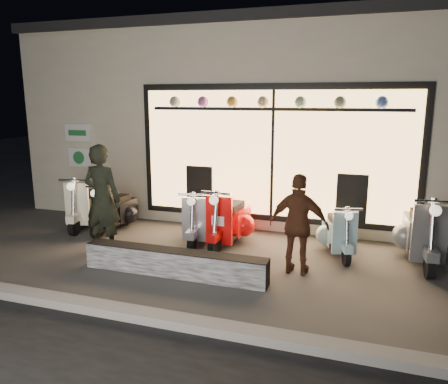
{
  "coord_description": "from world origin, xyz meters",
  "views": [
    {
      "loc": [
        2.53,
        -6.23,
        2.61
      ],
      "look_at": [
        0.26,
        0.6,
        1.05
      ],
      "focal_mm": 35.0,
      "sensor_mm": 36.0,
      "label": 1
    }
  ],
  "objects_px": {
    "woman": "(299,225)",
    "scooter_red": "(231,221)",
    "graffiti_barrier": "(174,263)",
    "man": "(102,199)",
    "scooter_silver": "(202,219)"
  },
  "relations": [
    {
      "from": "scooter_red",
      "to": "woman",
      "type": "xyz_separation_m",
      "value": [
        1.39,
        -1.04,
        0.34
      ]
    },
    {
      "from": "woman",
      "to": "scooter_red",
      "type": "bearing_deg",
      "value": -32.39
    },
    {
      "from": "scooter_red",
      "to": "woman",
      "type": "relative_size",
      "value": 0.96
    },
    {
      "from": "scooter_silver",
      "to": "woman",
      "type": "height_order",
      "value": "woman"
    },
    {
      "from": "scooter_silver",
      "to": "scooter_red",
      "type": "distance_m",
      "value": 0.58
    },
    {
      "from": "graffiti_barrier",
      "to": "man",
      "type": "xyz_separation_m",
      "value": [
        -1.58,
        0.59,
        0.73
      ]
    },
    {
      "from": "graffiti_barrier",
      "to": "scooter_silver",
      "type": "xyz_separation_m",
      "value": [
        -0.23,
        1.72,
        0.19
      ]
    },
    {
      "from": "graffiti_barrier",
      "to": "woman",
      "type": "bearing_deg",
      "value": 21.48
    },
    {
      "from": "scooter_silver",
      "to": "woman",
      "type": "xyz_separation_m",
      "value": [
        1.96,
        -1.04,
        0.37
      ]
    },
    {
      "from": "graffiti_barrier",
      "to": "man",
      "type": "distance_m",
      "value": 1.84
    },
    {
      "from": "scooter_silver",
      "to": "scooter_red",
      "type": "xyz_separation_m",
      "value": [
        0.58,
        -0.01,
        0.03
      ]
    },
    {
      "from": "scooter_silver",
      "to": "woman",
      "type": "relative_size",
      "value": 0.9
    },
    {
      "from": "graffiti_barrier",
      "to": "woman",
      "type": "distance_m",
      "value": 1.94
    },
    {
      "from": "graffiti_barrier",
      "to": "man",
      "type": "height_order",
      "value": "man"
    },
    {
      "from": "graffiti_barrier",
      "to": "scooter_red",
      "type": "xyz_separation_m",
      "value": [
        0.34,
        1.72,
        0.22
      ]
    }
  ]
}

